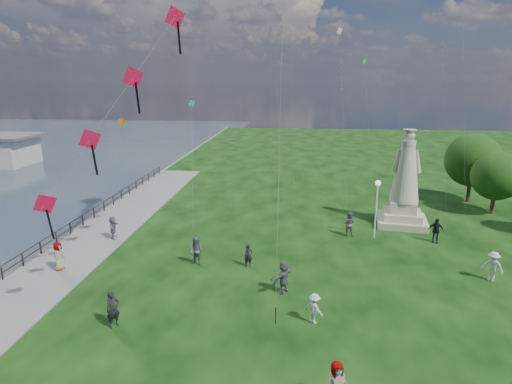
# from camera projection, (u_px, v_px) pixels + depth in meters

# --- Properties ---
(waterfront) EXTENTS (200.00, 200.00, 1.51)m
(waterfront) POSITION_uv_depth(u_px,v_px,m) (48.00, 262.00, 28.83)
(waterfront) COLOR #34434E
(waterfront) RESTS_ON ground
(statue) EXTENTS (4.50, 4.50, 8.01)m
(statue) POSITION_uv_depth(u_px,v_px,m) (405.00, 190.00, 35.39)
(statue) COLOR tan
(statue) RESTS_ON ground
(lamppost) EXTENTS (0.42, 0.42, 4.57)m
(lamppost) POSITION_uv_depth(u_px,v_px,m) (377.00, 197.00, 32.28)
(lamppost) COLOR silver
(lamppost) RESTS_ON ground
(tree_row) EXTENTS (6.53, 13.04, 6.85)m
(tree_row) POSITION_uv_depth(u_px,v_px,m) (487.00, 169.00, 39.54)
(tree_row) COLOR #382314
(tree_row) RESTS_ON ground
(person_0) EXTENTS (0.79, 0.82, 1.89)m
(person_0) POSITION_uv_depth(u_px,v_px,m) (113.00, 309.00, 21.05)
(person_0) COLOR black
(person_0) RESTS_ON ground
(person_1) EXTENTS (1.08, 0.87, 1.93)m
(person_1) POSITION_uv_depth(u_px,v_px,m) (196.00, 251.00, 28.08)
(person_1) COLOR #595960
(person_1) RESTS_ON ground
(person_2) EXTENTS (1.12, 1.06, 1.58)m
(person_2) POSITION_uv_depth(u_px,v_px,m) (314.00, 309.00, 21.41)
(person_2) COLOR silver
(person_2) RESTS_ON ground
(person_4) EXTENTS (1.05, 0.87, 1.84)m
(person_4) POSITION_uv_depth(u_px,v_px,m) (336.00, 384.00, 15.95)
(person_4) COLOR #595960
(person_4) RESTS_ON ground
(person_5) EXTENTS (1.06, 1.75, 1.76)m
(person_5) POSITION_uv_depth(u_px,v_px,m) (113.00, 228.00, 32.57)
(person_5) COLOR #595960
(person_5) RESTS_ON ground
(person_6) EXTENTS (0.65, 0.54, 1.51)m
(person_6) POSITION_uv_depth(u_px,v_px,m) (248.00, 256.00, 27.88)
(person_6) COLOR black
(person_6) RESTS_ON ground
(person_7) EXTENTS (1.05, 0.80, 1.93)m
(person_7) POSITION_uv_depth(u_px,v_px,m) (349.00, 224.00, 33.35)
(person_7) COLOR #595960
(person_7) RESTS_ON ground
(person_8) EXTENTS (1.34, 1.25, 1.88)m
(person_8) POSITION_uv_depth(u_px,v_px,m) (493.00, 266.00, 25.85)
(person_8) COLOR silver
(person_8) RESTS_ON ground
(person_9) EXTENTS (1.22, 0.80, 1.91)m
(person_9) POSITION_uv_depth(u_px,v_px,m) (436.00, 230.00, 31.94)
(person_9) COLOR black
(person_9) RESTS_ON ground
(person_10) EXTENTS (0.60, 0.94, 1.88)m
(person_10) POSITION_uv_depth(u_px,v_px,m) (59.00, 257.00, 27.16)
(person_10) COLOR #595960
(person_10) RESTS_ON ground
(person_11) EXTENTS (1.67, 1.92, 1.94)m
(person_11) POSITION_uv_depth(u_px,v_px,m) (283.00, 277.00, 24.42)
(person_11) COLOR #595960
(person_11) RESTS_ON ground
(red_kite_train) EXTENTS (12.89, 9.35, 20.88)m
(red_kite_train) POSITION_uv_depth(u_px,v_px,m) (150.00, 57.00, 20.34)
(red_kite_train) COLOR black
(red_kite_train) RESTS_ON ground
(small_kites) EXTENTS (27.62, 19.13, 25.37)m
(small_kites) POSITION_uv_depth(u_px,v_px,m) (319.00, 59.00, 37.29)
(small_kites) COLOR teal
(small_kites) RESTS_ON ground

